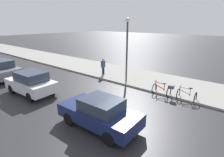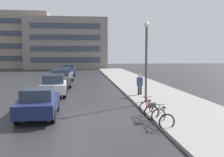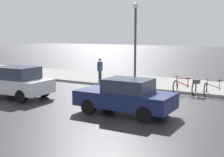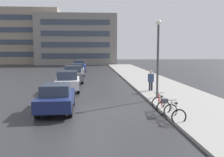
{
  "view_description": "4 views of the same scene",
  "coord_description": "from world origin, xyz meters",
  "px_view_note": "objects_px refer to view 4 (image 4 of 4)",
  "views": [
    {
      "loc": [
        -7.14,
        -4.72,
        4.78
      ],
      "look_at": [
        0.69,
        1.6,
        1.54
      ],
      "focal_mm": 28.0,
      "sensor_mm": 36.0,
      "label": 1
    },
    {
      "loc": [
        0.39,
        -12.26,
        3.13
      ],
      "look_at": [
        2.02,
        1.71,
        1.76
      ],
      "focal_mm": 40.0,
      "sensor_mm": 36.0,
      "label": 2
    },
    {
      "loc": [
        -12.78,
        -5.67,
        3.28
      ],
      "look_at": [
        -0.5,
        1.77,
        1.21
      ],
      "focal_mm": 50.0,
      "sensor_mm": 36.0,
      "label": 3
    },
    {
      "loc": [
        0.01,
        -12.81,
        3.25
      ],
      "look_at": [
        1.3,
        2.37,
        1.49
      ],
      "focal_mm": 40.0,
      "sensor_mm": 36.0,
      "label": 4
    }
  ],
  "objects_px": {
    "streetlamp": "(158,52)",
    "car_blue": "(79,66)",
    "car_navy": "(56,97)",
    "car_grey": "(73,74)",
    "car_silver": "(77,70)",
    "bicycle_second": "(162,104)",
    "car_white": "(68,81)",
    "pedestrian": "(151,80)",
    "bicycle_nearest": "(175,113)"
  },
  "relations": [
    {
      "from": "car_white",
      "to": "car_grey",
      "type": "relative_size",
      "value": 0.91
    },
    {
      "from": "bicycle_second",
      "to": "pedestrian",
      "type": "relative_size",
      "value": 0.82
    },
    {
      "from": "car_navy",
      "to": "car_grey",
      "type": "xyz_separation_m",
      "value": [
        0.04,
        11.83,
        0.09
      ]
    },
    {
      "from": "car_grey",
      "to": "pedestrian",
      "type": "relative_size",
      "value": 2.55
    },
    {
      "from": "pedestrian",
      "to": "car_blue",
      "type": "bearing_deg",
      "value": 108.76
    },
    {
      "from": "car_blue",
      "to": "streetlamp",
      "type": "relative_size",
      "value": 0.76
    },
    {
      "from": "car_navy",
      "to": "bicycle_nearest",
      "type": "bearing_deg",
      "value": -22.38
    },
    {
      "from": "car_navy",
      "to": "streetlamp",
      "type": "bearing_deg",
      "value": 23.74
    },
    {
      "from": "pedestrian",
      "to": "streetlamp",
      "type": "distance_m",
      "value": 3.53
    },
    {
      "from": "car_navy",
      "to": "car_grey",
      "type": "height_order",
      "value": "car_grey"
    },
    {
      "from": "bicycle_nearest",
      "to": "car_grey",
      "type": "xyz_separation_m",
      "value": [
        -5.58,
        14.14,
        0.44
      ]
    },
    {
      "from": "bicycle_nearest",
      "to": "car_grey",
      "type": "distance_m",
      "value": 15.21
    },
    {
      "from": "car_navy",
      "to": "car_blue",
      "type": "distance_m",
      "value": 23.91
    },
    {
      "from": "bicycle_nearest",
      "to": "car_silver",
      "type": "xyz_separation_m",
      "value": [
        -5.53,
        20.32,
        0.39
      ]
    },
    {
      "from": "bicycle_second",
      "to": "streetlamp",
      "type": "bearing_deg",
      "value": 78.53
    },
    {
      "from": "bicycle_nearest",
      "to": "car_navy",
      "type": "xyz_separation_m",
      "value": [
        -5.62,
        2.31,
        0.36
      ]
    },
    {
      "from": "car_navy",
      "to": "car_silver",
      "type": "xyz_separation_m",
      "value": [
        0.08,
        18.01,
        0.04
      ]
    },
    {
      "from": "car_blue",
      "to": "streetlamp",
      "type": "height_order",
      "value": "streetlamp"
    },
    {
      "from": "car_white",
      "to": "streetlamp",
      "type": "relative_size",
      "value": 0.76
    },
    {
      "from": "bicycle_nearest",
      "to": "car_grey",
      "type": "bearing_deg",
      "value": 111.53
    },
    {
      "from": "car_grey",
      "to": "streetlamp",
      "type": "relative_size",
      "value": 0.83
    },
    {
      "from": "car_blue",
      "to": "pedestrian",
      "type": "height_order",
      "value": "car_blue"
    },
    {
      "from": "bicycle_second",
      "to": "car_white",
      "type": "xyz_separation_m",
      "value": [
        -5.42,
        7.27,
        0.33
      ]
    },
    {
      "from": "car_white",
      "to": "streetlamp",
      "type": "bearing_deg",
      "value": -31.18
    },
    {
      "from": "bicycle_second",
      "to": "pedestrian",
      "type": "xyz_separation_m",
      "value": [
        0.96,
        6.31,
        0.46
      ]
    },
    {
      "from": "car_blue",
      "to": "streetlamp",
      "type": "bearing_deg",
      "value": -74.14
    },
    {
      "from": "car_grey",
      "to": "car_silver",
      "type": "distance_m",
      "value": 6.18
    },
    {
      "from": "bicycle_second",
      "to": "car_grey",
      "type": "xyz_separation_m",
      "value": [
        -5.4,
        12.67,
        0.35
      ]
    },
    {
      "from": "car_silver",
      "to": "car_blue",
      "type": "distance_m",
      "value": 5.9
    },
    {
      "from": "car_blue",
      "to": "pedestrian",
      "type": "distance_m",
      "value": 19.48
    },
    {
      "from": "car_silver",
      "to": "pedestrian",
      "type": "distance_m",
      "value": 14.05
    },
    {
      "from": "bicycle_nearest",
      "to": "car_silver",
      "type": "relative_size",
      "value": 0.26
    },
    {
      "from": "car_white",
      "to": "car_grey",
      "type": "bearing_deg",
      "value": 89.73
    },
    {
      "from": "car_navy",
      "to": "car_grey",
      "type": "relative_size",
      "value": 0.95
    },
    {
      "from": "bicycle_second",
      "to": "car_grey",
      "type": "relative_size",
      "value": 0.32
    },
    {
      "from": "car_navy",
      "to": "car_grey",
      "type": "distance_m",
      "value": 11.83
    },
    {
      "from": "bicycle_nearest",
      "to": "streetlamp",
      "type": "height_order",
      "value": "streetlamp"
    },
    {
      "from": "bicycle_second",
      "to": "pedestrian",
      "type": "height_order",
      "value": "pedestrian"
    },
    {
      "from": "car_navy",
      "to": "car_white",
      "type": "height_order",
      "value": "car_white"
    },
    {
      "from": "car_grey",
      "to": "car_silver",
      "type": "relative_size",
      "value": 0.99
    },
    {
      "from": "bicycle_second",
      "to": "car_white",
      "type": "height_order",
      "value": "car_white"
    },
    {
      "from": "car_navy",
      "to": "streetlamp",
      "type": "xyz_separation_m",
      "value": [
        6.15,
        2.71,
        2.39
      ]
    },
    {
      "from": "pedestrian",
      "to": "streetlamp",
      "type": "relative_size",
      "value": 0.33
    },
    {
      "from": "car_blue",
      "to": "car_navy",
      "type": "bearing_deg",
      "value": -90.31
    },
    {
      "from": "car_navy",
      "to": "car_blue",
      "type": "bearing_deg",
      "value": 89.69
    },
    {
      "from": "pedestrian",
      "to": "car_grey",
      "type": "bearing_deg",
      "value": 134.95
    },
    {
      "from": "bicycle_nearest",
      "to": "car_blue",
      "type": "height_order",
      "value": "car_blue"
    },
    {
      "from": "car_navy",
      "to": "car_silver",
      "type": "height_order",
      "value": "car_silver"
    },
    {
      "from": "car_navy",
      "to": "pedestrian",
      "type": "relative_size",
      "value": 2.42
    },
    {
      "from": "streetlamp",
      "to": "car_blue",
      "type": "bearing_deg",
      "value": 105.86
    }
  ]
}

